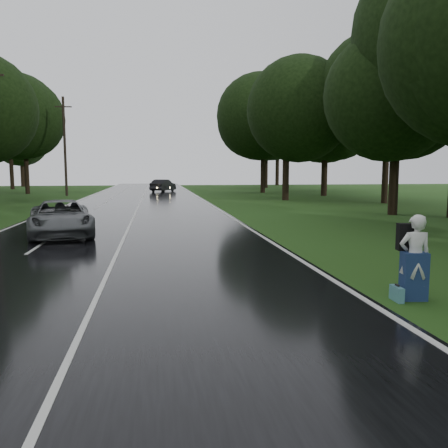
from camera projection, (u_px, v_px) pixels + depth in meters
The scene contains 12 objects.
ground at pixel (90, 314), 9.08m from camera, with size 160.00×160.00×0.00m, color #224715.
road at pixel (134, 215), 28.71m from camera, with size 12.00×140.00×0.04m, color black.
lane_center at pixel (134, 215), 28.71m from camera, with size 0.12×140.00×0.01m, color silver.
grey_car at pixel (61, 218), 19.56m from camera, with size 2.54×5.51×1.53m, color #575B5D.
far_car at pixel (163, 186), 60.30m from camera, with size 1.70×4.88×1.61m, color black.
hitchhiker at pixel (414, 260), 10.00m from camera, with size 0.75×0.69×1.90m.
suitcase at pixel (397, 294), 9.96m from camera, with size 0.13×0.46×0.33m, color teal.
utility_pole_far at pixel (67, 196), 51.12m from camera, with size 1.80×0.28×10.86m, color black, non-canonical shape.
tree_left_f at pixel (28, 194), 55.60m from camera, with size 10.29×10.29×16.07m, color black, non-canonical shape.
tree_right_d at pixel (392, 215), 29.40m from camera, with size 8.33×8.33×13.01m, color black, non-canonical shape.
tree_right_e at pixel (285, 200), 43.75m from camera, with size 9.24×9.24×14.44m, color black, non-canonical shape.
tree_right_f at pixel (263, 193), 58.45m from camera, with size 10.50×10.50×16.41m, color black, non-canonical shape.
Camera 1 is at (1.33, -9.10, 2.84)m, focal length 36.59 mm.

